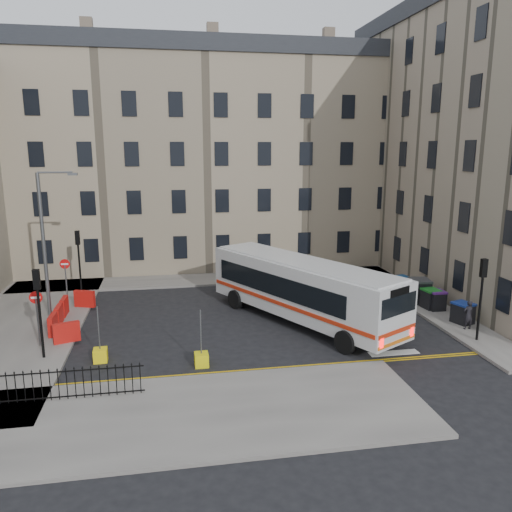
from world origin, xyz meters
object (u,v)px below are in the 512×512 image
object	(u,v)px
wheelie_bin_e	(402,285)
bus	(302,288)
wheelie_bin_b	(436,300)
pedestrian	(468,315)
streetlamp	(44,243)
bollard_chevron	(201,360)
wheelie_bin_d	(419,290)
wheelie_bin_a	(463,313)
wheelie_bin_c	(431,299)
bollard_yellow	(100,355)

from	to	relation	value
wheelie_bin_e	bus	bearing A→B (deg)	-165.86
wheelie_bin_b	pedestrian	bearing A→B (deg)	-90.35
streetlamp	wheelie_bin_e	size ratio (longest dim) A/B	6.83
streetlamp	wheelie_bin_e	bearing A→B (deg)	1.50
streetlamp	bollard_chevron	size ratio (longest dim) A/B	13.57
wheelie_bin_d	wheelie_bin_e	xyz separation A→B (m)	(-0.24, 1.83, -0.15)
bollard_chevron	streetlamp	bearing A→B (deg)	135.55
wheelie_bin_a	wheelie_bin_e	distance (m)	5.77
bus	wheelie_bin_d	distance (m)	8.25
wheelie_bin_c	wheelie_bin_b	bearing A→B (deg)	-60.15
wheelie_bin_c	bollard_yellow	size ratio (longest dim) A/B	1.91
streetlamp	bus	size ratio (longest dim) A/B	0.66
wheelie_bin_e	streetlamp	bearing A→B (deg)	170.36
wheelie_bin_b	wheelie_bin_e	bearing A→B (deg)	99.65
wheelie_bin_e	pedestrian	distance (m)	6.64
bus	pedestrian	size ratio (longest dim) A/B	7.89
bus	bollard_chevron	bearing A→B (deg)	-169.44
streetlamp	wheelie_bin_a	size ratio (longest dim) A/B	6.51
wheelie_bin_a	bollard_yellow	size ratio (longest dim) A/B	2.08
wheelie_bin_a	bollard_yellow	bearing A→B (deg)	166.63
streetlamp	bollard_chevron	xyz separation A→B (m)	(8.00, -7.85, -4.04)
streetlamp	wheelie_bin_c	distance (m)	22.32
streetlamp	wheelie_bin_e	distance (m)	21.86
pedestrian	wheelie_bin_b	bearing A→B (deg)	-95.36
bus	wheelie_bin_d	world-z (taller)	bus
pedestrian	bollard_yellow	xyz separation A→B (m)	(-18.44, -0.51, -0.63)
wheelie_bin_c	bollard_yellow	xyz separation A→B (m)	(-18.33, -4.08, -0.43)
bus	wheelie_bin_e	distance (m)	8.64
wheelie_bin_a	wheelie_bin_e	bearing A→B (deg)	79.50
wheelie_bin_b	wheelie_bin_a	bearing A→B (deg)	-84.13
wheelie_bin_c	pedestrian	bearing A→B (deg)	-94.25
streetlamp	bollard_yellow	world-z (taller)	streetlamp
wheelie_bin_a	wheelie_bin_c	size ratio (longest dim) A/B	1.09
streetlamp	wheelie_bin_a	world-z (taller)	streetlamp
pedestrian	bollard_yellow	bearing A→B (deg)	-2.55
streetlamp	wheelie_bin_c	world-z (taller)	streetlamp
pedestrian	bus	bearing A→B (deg)	-24.11
wheelie_bin_b	bollard_yellow	world-z (taller)	wheelie_bin_b
bus	wheelie_bin_b	distance (m)	8.34
wheelie_bin_b	wheelie_bin_d	world-z (taller)	wheelie_bin_d
wheelie_bin_d	bollard_chevron	xyz separation A→B (m)	(-13.79, -6.58, -0.58)
bus	wheelie_bin_a	world-z (taller)	bus
wheelie_bin_a	wheelie_bin_c	xyz separation A→B (m)	(-0.39, 2.67, 0.01)
pedestrian	wheelie_bin_a	bearing A→B (deg)	-111.57
bollard_yellow	wheelie_bin_d	bearing A→B (deg)	16.20
wheelie_bin_e	bollard_chevron	bearing A→B (deg)	-159.30
streetlamp	wheelie_bin_b	world-z (taller)	streetlamp
wheelie_bin_a	wheelie_bin_c	world-z (taller)	wheelie_bin_c
wheelie_bin_b	bollard_chevron	bearing A→B (deg)	-159.12
wheelie_bin_a	streetlamp	bearing A→B (deg)	149.29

